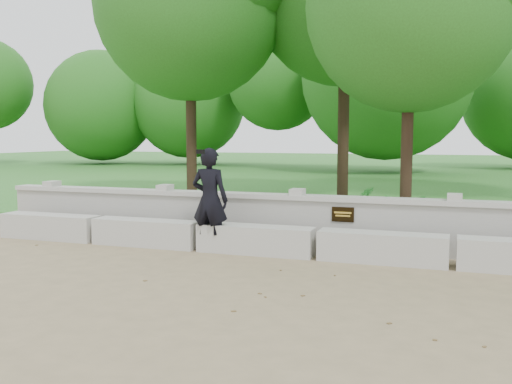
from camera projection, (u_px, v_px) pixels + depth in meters
ground at (281, 289)px, 7.06m from camera, size 80.00×80.00×0.00m
lawn at (395, 186)px, 20.20m from camera, size 40.00×22.00×0.25m
concrete_bench at (317, 244)px, 8.82m from camera, size 11.90×0.45×0.45m
parapet_wall at (326, 222)px, 9.46m from camera, size 12.50×0.35×0.90m
man_main at (210, 200)px, 9.24m from camera, size 0.63×0.56×1.70m
shrub_a at (103, 201)px, 11.68m from camera, size 0.36×0.39×0.61m
shrub_b at (383, 213)px, 9.88m from camera, size 0.33×0.38×0.61m
shrub_c at (427, 215)px, 9.59m from camera, size 0.70×0.67×0.61m
shrub_d at (366, 203)px, 11.29m from camera, size 0.46×0.46×0.62m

